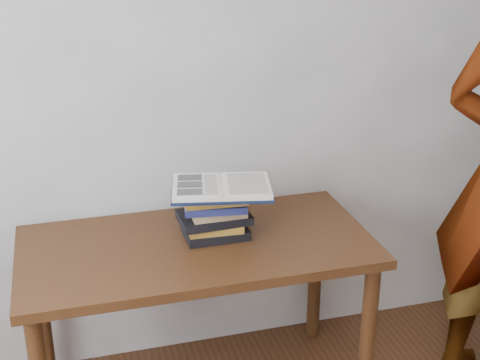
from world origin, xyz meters
name	(u,v)px	position (x,y,z in m)	size (l,w,h in m)	color
room_shell	(268,109)	(-0.08, 0.01, 1.63)	(3.54, 3.54, 2.62)	silver
desk	(197,265)	(0.10, 1.38, 0.61)	(1.33, 0.66, 0.71)	#442811
book_stack	(215,215)	(0.17, 1.41, 0.81)	(0.27, 0.21, 0.19)	black
open_book	(222,188)	(0.20, 1.40, 0.92)	(0.42, 0.33, 0.03)	black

